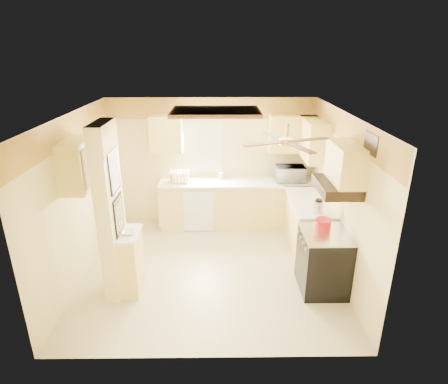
{
  "coord_description": "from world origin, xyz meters",
  "views": [
    {
      "loc": [
        0.16,
        -5.27,
        3.38
      ],
      "look_at": [
        0.23,
        0.35,
        1.2
      ],
      "focal_mm": 30.0,
      "sensor_mm": 36.0,
      "label": 1
    }
  ],
  "objects_px": {
    "bowl": "(129,232)",
    "dutch_oven": "(323,224)",
    "kettle": "(319,207)",
    "microwave": "(290,174)",
    "stove": "(323,261)"
  },
  "relations": [
    {
      "from": "microwave",
      "to": "bowl",
      "type": "bearing_deg",
      "value": 37.78
    },
    {
      "from": "bowl",
      "to": "kettle",
      "type": "height_order",
      "value": "kettle"
    },
    {
      "from": "stove",
      "to": "bowl",
      "type": "relative_size",
      "value": 4.91
    },
    {
      "from": "bowl",
      "to": "stove",
      "type": "bearing_deg",
      "value": 0.75
    },
    {
      "from": "stove",
      "to": "kettle",
      "type": "distance_m",
      "value": 0.86
    },
    {
      "from": "kettle",
      "to": "microwave",
      "type": "bearing_deg",
      "value": 96.85
    },
    {
      "from": "kettle",
      "to": "stove",
      "type": "bearing_deg",
      "value": -93.1
    },
    {
      "from": "bowl",
      "to": "dutch_oven",
      "type": "xyz_separation_m",
      "value": [
        2.77,
        0.17,
        0.03
      ]
    },
    {
      "from": "bowl",
      "to": "kettle",
      "type": "bearing_deg",
      "value": 13.3
    },
    {
      "from": "bowl",
      "to": "dutch_oven",
      "type": "bearing_deg",
      "value": 3.46
    },
    {
      "from": "stove",
      "to": "dutch_oven",
      "type": "height_order",
      "value": "dutch_oven"
    },
    {
      "from": "dutch_oven",
      "to": "kettle",
      "type": "bearing_deg",
      "value": 84.51
    },
    {
      "from": "microwave",
      "to": "dutch_oven",
      "type": "xyz_separation_m",
      "value": [
        0.13,
        -2.01,
        -0.1
      ]
    },
    {
      "from": "dutch_oven",
      "to": "kettle",
      "type": "distance_m",
      "value": 0.5
    },
    {
      "from": "dutch_oven",
      "to": "kettle",
      "type": "relative_size",
      "value": 0.98
    }
  ]
}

